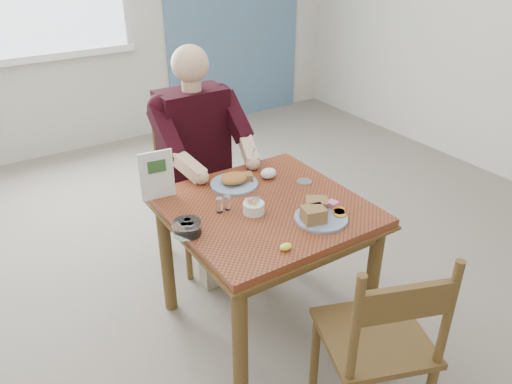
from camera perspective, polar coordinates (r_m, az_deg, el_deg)
floor at (r=2.89m, az=0.98°, el=-14.48°), size 6.00×6.00×0.00m
lemon_wedge at (r=2.11m, az=3.41°, el=-6.27°), size 0.06×0.05×0.03m
napkin at (r=2.68m, az=1.44°, el=2.16°), size 0.10×0.09×0.06m
metal_dish at (r=2.66m, az=5.53°, el=1.16°), size 0.10×0.10×0.01m
table at (r=2.50m, az=1.10°, el=-3.69°), size 0.92×0.92×0.75m
chair_far at (r=3.18m, az=-6.93°, el=0.32°), size 0.42×0.42×0.95m
chair_near at (r=2.15m, az=13.89°, el=-16.38°), size 0.54×0.54×0.95m
diner at (r=2.96m, az=-6.52°, el=5.30°), size 0.53×0.56×1.39m
near_plate at (r=2.33m, az=7.17°, el=-2.41°), size 0.32×0.32×0.08m
far_plate at (r=2.61m, az=-2.42°, el=1.31°), size 0.32×0.32×0.07m
caddy at (r=2.36m, az=-0.27°, el=-1.81°), size 0.11×0.11×0.08m
shakers at (r=2.38m, az=-3.76°, el=-1.35°), size 0.08×0.04×0.07m
creamer at (r=2.23m, az=-7.89°, el=-4.06°), size 0.17×0.17×0.06m
menu at (r=2.49m, az=-11.28°, el=1.93°), size 0.17×0.03×0.25m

